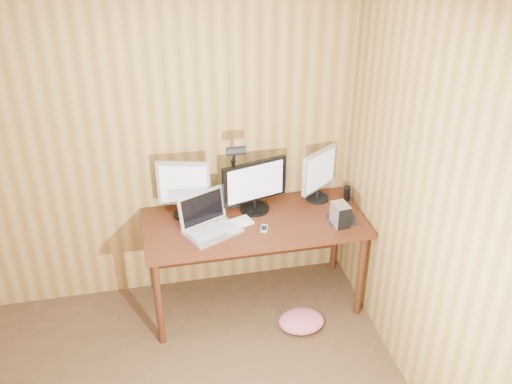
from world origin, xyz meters
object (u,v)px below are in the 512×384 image
object	(u,v)px
monitor_right	(319,174)
hard_drive	(340,215)
mouse	(342,217)
speaker	(347,193)
laptop	(208,222)
desk_lamp	(235,167)
monitor_left	(184,187)
desk	(253,230)
phone	(264,229)
monitor_center	(255,186)
keyboard	(226,227)

from	to	relation	value
monitor_right	hard_drive	xyz separation A→B (m)	(0.05, -0.38, -0.14)
mouse	speaker	distance (m)	0.30
laptop	desk_lamp	xyz separation A→B (m)	(0.23, 0.20, 0.30)
monitor_left	monitor_right	size ratio (longest dim) A/B	1.06
desk_lamp	desk	bearing A→B (deg)	-40.17
hard_drive	monitor_left	bearing A→B (deg)	155.44
hard_drive	phone	distance (m)	0.55
monitor_right	mouse	bearing A→B (deg)	-110.30
mouse	speaker	world-z (taller)	speaker
monitor_left	speaker	distance (m)	1.25
laptop	monitor_left	bearing A→B (deg)	96.01
laptop	mouse	distance (m)	0.97
hard_drive	phone	bearing A→B (deg)	168.83
monitor_center	desk	bearing A→B (deg)	-126.55
laptop	monitor_right	bearing A→B (deg)	-9.02
phone	speaker	world-z (taller)	speaker
desk	laptop	size ratio (longest dim) A/B	3.54
desk_lamp	laptop	bearing A→B (deg)	-139.13
monitor_center	phone	size ratio (longest dim) A/B	4.81
monitor_right	phone	world-z (taller)	monitor_right
keyboard	laptop	bearing A→B (deg)	158.90
phone	monitor_left	bearing A→B (deg)	167.07
monitor_center	hard_drive	xyz separation A→B (m)	(0.56, -0.33, -0.12)
mouse	hard_drive	distance (m)	0.09
monitor_center	monitor_left	bearing A→B (deg)	161.46
laptop	monitor_center	bearing A→B (deg)	3.03
keyboard	phone	size ratio (longest dim) A/B	4.10
hard_drive	keyboard	bearing A→B (deg)	165.16
laptop	desk_lamp	distance (m)	0.43
hard_drive	phone	world-z (taller)	hard_drive
desk_lamp	phone	bearing A→B (deg)	-61.90
speaker	keyboard	bearing A→B (deg)	-168.74
desk_lamp	monitor_center	bearing A→B (deg)	-2.48
monitor_right	speaker	bearing A→B (deg)	-50.57
desk_lamp	mouse	bearing A→B (deg)	-20.92
keyboard	speaker	xyz separation A→B (m)	(0.97, 0.19, 0.05)
speaker	monitor_right	bearing A→B (deg)	164.55
hard_drive	laptop	bearing A→B (deg)	166.03
monitor_left	hard_drive	world-z (taller)	monitor_left
mouse	desk_lamp	size ratio (longest dim) A/B	0.19
desk_lamp	keyboard	bearing A→B (deg)	-118.31
monitor_center	hard_drive	size ratio (longest dim) A/B	3.05
monitor_right	laptop	world-z (taller)	monitor_right
monitor_right	mouse	distance (m)	0.39
monitor_left	monitor_right	xyz separation A→B (m)	(1.02, 0.02, -0.01)
monitor_center	laptop	distance (m)	0.45
laptop	desk_lamp	bearing A→B (deg)	16.31
monitor_center	hard_drive	distance (m)	0.66
phone	desk_lamp	distance (m)	0.48
desk	speaker	world-z (taller)	speaker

